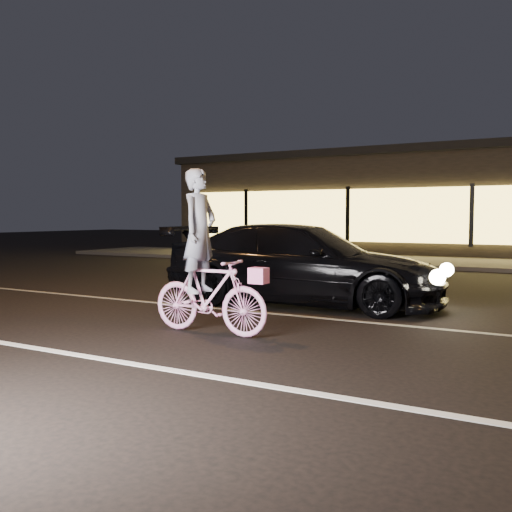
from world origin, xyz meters
The scene contains 7 objects.
ground centered at (0.00, 0.00, 0.00)m, with size 90.00×90.00×0.00m, color black.
lane_stripe_near centered at (0.00, -1.50, 0.00)m, with size 60.00×0.12×0.01m, color silver.
lane_stripe_far centered at (0.00, 2.00, 0.00)m, with size 60.00×0.10×0.01m, color gray.
sidewalk centered at (0.00, 13.00, 0.06)m, with size 30.00×4.00×0.12m, color #383533.
storefront centered at (0.00, 18.97, 2.15)m, with size 25.40×8.42×4.20m.
cyclist centered at (-1.19, 0.20, 0.78)m, with size 1.74×0.60×2.20m.
sedan centered at (-1.11, 3.12, 0.71)m, with size 5.08×2.41×1.43m.
Camera 1 is at (3.02, -6.06, 1.57)m, focal length 40.00 mm.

